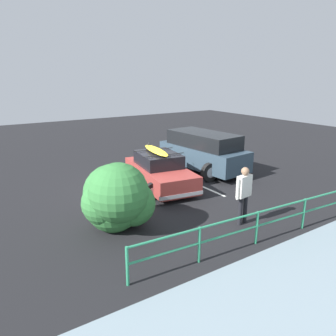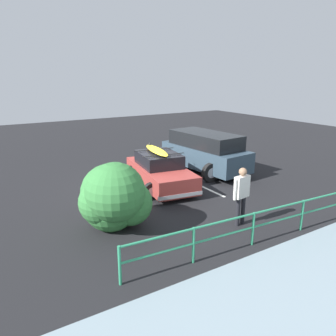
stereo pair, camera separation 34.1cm
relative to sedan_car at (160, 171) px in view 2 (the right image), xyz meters
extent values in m
cube|color=black|center=(0.48, -0.24, -0.67)|extent=(44.00, 44.00, 0.02)
cube|color=silver|center=(-1.48, 0.04, -0.66)|extent=(0.12, 4.62, 0.00)
cube|color=#9E3833|center=(0.01, 0.04, -0.14)|extent=(2.27, 4.22, 0.69)
cube|color=black|center=(-0.02, -0.12, 0.47)|extent=(1.75, 2.13, 0.52)
cube|color=silver|center=(0.30, 1.98, -0.36)|extent=(1.71, 0.36, 0.14)
cube|color=silver|center=(-0.29, -1.91, -0.36)|extent=(1.71, 0.36, 0.14)
cylinder|color=black|center=(-0.66, 1.40, -0.33)|extent=(0.66, 0.18, 0.66)
cylinder|color=#B7B7BC|center=(-0.66, 1.40, -0.33)|extent=(0.37, 0.19, 0.37)
cylinder|color=black|center=(1.04, 1.14, -0.33)|extent=(0.66, 0.18, 0.66)
cylinder|color=#B7B7BC|center=(1.04, 1.14, -0.33)|extent=(0.37, 0.19, 0.37)
cylinder|color=black|center=(-1.03, -1.06, -0.33)|extent=(0.66, 0.18, 0.66)
cylinder|color=#B7B7BC|center=(-1.03, -1.06, -0.33)|extent=(0.37, 0.19, 0.37)
cylinder|color=black|center=(0.67, -1.32, -0.33)|extent=(0.66, 0.18, 0.66)
cylinder|color=#B7B7BC|center=(0.67, -1.32, -0.33)|extent=(0.37, 0.19, 0.37)
cylinder|color=black|center=(0.06, 0.40, 0.77)|extent=(1.75, 0.30, 0.03)
cylinder|color=black|center=(-0.10, -0.64, 0.77)|extent=(1.75, 0.30, 0.03)
ellipsoid|color=yellow|center=(0.02, -0.23, 0.83)|extent=(0.93, 2.34, 0.09)
cone|color=black|center=(-0.15, -1.12, 0.95)|extent=(0.10, 0.10, 0.14)
cube|color=#334756|center=(-2.96, -0.84, 0.07)|extent=(2.17, 4.65, 0.93)
cube|color=black|center=(-2.96, -0.84, 0.86)|extent=(1.94, 3.65, 0.66)
cylinder|color=black|center=(-2.76, -3.19, 0.17)|extent=(0.75, 0.24, 0.74)
cylinder|color=black|center=(-3.98, 0.43, -0.26)|extent=(0.82, 0.22, 0.82)
cylinder|color=#B7B7BC|center=(-3.98, 0.43, -0.26)|extent=(0.45, 0.23, 0.45)
cylinder|color=black|center=(-2.17, 0.58, -0.26)|extent=(0.82, 0.22, 0.82)
cylinder|color=#B7B7BC|center=(-2.17, 0.58, -0.26)|extent=(0.45, 0.23, 0.45)
cylinder|color=black|center=(-3.75, -2.27, -0.26)|extent=(0.82, 0.22, 0.82)
cylinder|color=#B7B7BC|center=(-3.75, -2.27, -0.26)|extent=(0.45, 0.23, 0.45)
cylinder|color=black|center=(-1.93, -2.11, -0.26)|extent=(0.82, 0.22, 0.82)
cylinder|color=#B7B7BC|center=(-1.93, -2.11, -0.26)|extent=(0.45, 0.23, 0.45)
cylinder|color=black|center=(-0.42, 4.35, -0.22)|extent=(0.13, 0.13, 0.89)
cylinder|color=black|center=(-0.18, 4.39, -0.22)|extent=(0.13, 0.13, 0.89)
cube|color=silver|center=(-0.30, 4.37, 0.57)|extent=(0.54, 0.27, 0.67)
sphere|color=#9E7556|center=(-0.30, 4.37, 1.03)|extent=(0.24, 0.24, 0.24)
cylinder|color=silver|center=(-0.61, 4.33, 0.54)|extent=(0.09, 0.09, 0.63)
cylinder|color=silver|center=(0.00, 4.41, 0.54)|extent=(0.09, 0.09, 0.63)
cylinder|color=#2D9366|center=(-1.59, 5.60, -0.19)|extent=(0.07, 0.07, 0.94)
cylinder|color=#2D9366|center=(0.29, 5.48, -0.19)|extent=(0.07, 0.07, 0.94)
cylinder|color=#2D9366|center=(2.18, 5.36, -0.19)|extent=(0.07, 0.07, 0.94)
cylinder|color=#2D9366|center=(4.06, 5.24, -0.19)|extent=(0.07, 0.07, 0.94)
cylinder|color=#2D9366|center=(0.29, 5.48, 0.25)|extent=(7.53, 0.54, 0.06)
cylinder|color=#2D9366|center=(0.29, 5.48, -0.15)|extent=(7.53, 0.54, 0.06)
cylinder|color=#4C3828|center=(3.10, 2.43, -0.45)|extent=(0.30, 0.30, 0.42)
sphere|color=#387F3D|center=(2.64, 2.77, 0.11)|extent=(1.35, 1.35, 1.35)
sphere|color=#387F3D|center=(3.06, 2.52, 0.25)|extent=(1.25, 1.25, 1.25)
sphere|color=#387F3D|center=(3.09, 2.37, 0.40)|extent=(1.76, 1.76, 1.76)
sphere|color=#387F3D|center=(3.14, 2.49, 0.11)|extent=(1.68, 1.68, 1.68)
sphere|color=#387F3D|center=(3.14, 2.89, 0.59)|extent=(1.73, 1.73, 1.73)
sphere|color=#387F3D|center=(3.44, 2.57, 0.24)|extent=(1.35, 1.35, 1.35)
camera|label=1|loc=(6.72, 10.92, 3.80)|focal=35.00mm
camera|label=2|loc=(6.43, 11.10, 3.80)|focal=35.00mm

